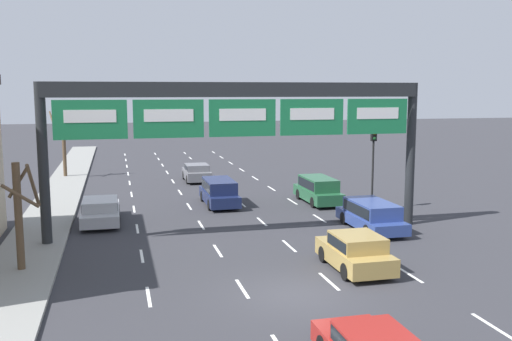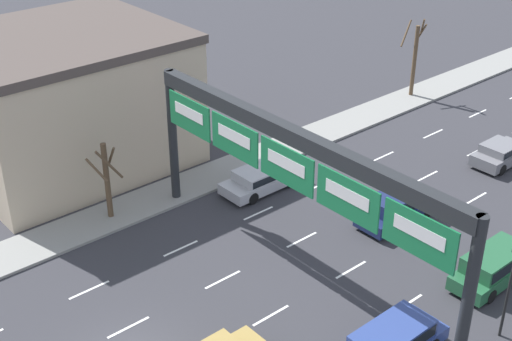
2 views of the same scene
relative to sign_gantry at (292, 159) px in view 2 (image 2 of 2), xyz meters
The scene contains 11 objects.
sidewalk_left 14.20m from the sign_gantry, 138.42° to the right, with size 2.80×110.00×0.15m.
lane_dashes 7.77m from the sign_gantry, 90.00° to the left, with size 10.02×67.00×0.01m.
sign_gantry is the anchor object (origin of this frame).
building_near 17.22m from the sign_gantry, behind, with size 11.28×12.65×7.81m.
car_grey 17.81m from the sign_gantry, 89.45° to the left, with size 1.89×3.92×1.36m.
suv_green 10.55m from the sign_gantry, 46.20° to the left, with size 1.81×4.69×1.62m.
car_silver 9.58m from the sign_gantry, 148.20° to the left, with size 1.98×4.85×1.33m.
suv_navy 9.03m from the sign_gantry, 88.29° to the left, with size 1.85×4.78×1.60m.
suv_blue 8.40m from the sign_gantry, ahead, with size 1.93×4.86×1.47m.
tree_bare_closest 23.78m from the sign_gantry, 115.00° to the left, with size 1.63×1.65×5.68m.
tree_bare_second 10.83m from the sign_gantry, 158.67° to the right, with size 1.32×1.45×4.19m.
Camera 2 is at (19.23, -9.95, 19.80)m, focal length 50.00 mm.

